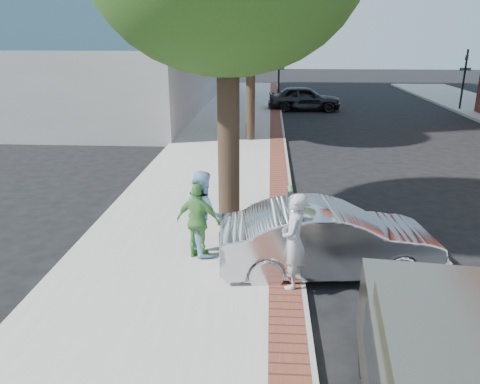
# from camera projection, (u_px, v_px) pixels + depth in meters

# --- Properties ---
(ground) EXTENTS (120.00, 120.00, 0.00)m
(ground) POSITION_uv_depth(u_px,v_px,m) (250.00, 266.00, 9.91)
(ground) COLOR black
(ground) RESTS_ON ground
(sidewalk) EXTENTS (5.00, 60.00, 0.15)m
(sidewalk) POSITION_uv_depth(u_px,v_px,m) (219.00, 163.00, 17.54)
(sidewalk) COLOR #9E9991
(sidewalk) RESTS_ON ground
(brick_strip) EXTENTS (0.60, 60.00, 0.01)m
(brick_strip) POSITION_uv_depth(u_px,v_px,m) (278.00, 162.00, 17.38)
(brick_strip) COLOR brown
(brick_strip) RESTS_ON sidewalk
(curb) EXTENTS (0.10, 60.00, 0.15)m
(curb) POSITION_uv_depth(u_px,v_px,m) (287.00, 164.00, 17.38)
(curb) COLOR gray
(curb) RESTS_ON ground
(office_base) EXTENTS (18.20, 22.20, 4.00)m
(office_base) POSITION_uv_depth(u_px,v_px,m) (68.00, 77.00, 30.84)
(office_base) COLOR gray
(office_base) RESTS_ON ground
(signal_near) EXTENTS (0.70, 0.15, 3.80)m
(signal_near) POSITION_uv_depth(u_px,v_px,m) (279.00, 74.00, 29.93)
(signal_near) COLOR black
(signal_near) RESTS_ON ground
(signal_far) EXTENTS (0.70, 0.15, 3.80)m
(signal_far) POSITION_uv_depth(u_px,v_px,m) (464.00, 75.00, 29.24)
(signal_far) COLOR black
(signal_far) RESTS_ON ground
(tree_far) EXTENTS (4.80, 4.80, 7.14)m
(tree_far) POSITION_uv_depth(u_px,v_px,m) (251.00, 18.00, 19.59)
(tree_far) COLOR black
(tree_far) RESTS_ON sidewalk
(parking_meter) EXTENTS (0.12, 0.32, 1.47)m
(parking_meter) POSITION_uv_depth(u_px,v_px,m) (290.00, 205.00, 9.98)
(parking_meter) COLOR gray
(parking_meter) RESTS_ON sidewalk
(person_gray) EXTENTS (0.55, 0.73, 1.84)m
(person_gray) POSITION_uv_depth(u_px,v_px,m) (294.00, 241.00, 8.56)
(person_gray) COLOR #9B9CA0
(person_gray) RESTS_ON sidewalk
(person_officer) EXTENTS (1.02, 1.11, 1.84)m
(person_officer) POSITION_uv_depth(u_px,v_px,m) (203.00, 212.00, 9.96)
(person_officer) COLOR #8FBEDE
(person_officer) RESTS_ON sidewalk
(person_green) EXTENTS (1.02, 0.60, 1.63)m
(person_green) POSITION_uv_depth(u_px,v_px,m) (198.00, 221.00, 9.76)
(person_green) COLOR #529544
(person_green) RESTS_ON sidewalk
(sedan_silver) EXTENTS (4.59, 2.06, 1.46)m
(sedan_silver) POSITION_uv_depth(u_px,v_px,m) (329.00, 240.00, 9.44)
(sedan_silver) COLOR #B7B9BF
(sedan_silver) RESTS_ON ground
(bg_car) EXTENTS (4.62, 1.87, 1.57)m
(bg_car) POSITION_uv_depth(u_px,v_px,m) (304.00, 98.00, 29.88)
(bg_car) COLOR black
(bg_car) RESTS_ON ground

